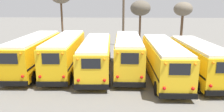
{
  "coord_description": "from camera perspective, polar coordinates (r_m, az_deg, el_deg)",
  "views": [
    {
      "loc": [
        0.82,
        -19.38,
        6.34
      ],
      "look_at": [
        0.0,
        0.04,
        1.62
      ],
      "focal_mm": 35.0,
      "sensor_mm": 36.0,
      "label": 1
    }
  ],
  "objects": [
    {
      "name": "bare_tree_0",
      "position": [
        35.8,
        7.44,
        12.2
      ],
      "size": [
        3.22,
        3.22,
        6.78
      ],
      "color": "brown",
      "rests_on": "ground"
    },
    {
      "name": "school_bus_3",
      "position": [
        20.37,
        4.23,
        0.68
      ],
      "size": [
        2.49,
        9.56,
        3.3
      ],
      "color": "yellow",
      "rests_on": "ground"
    },
    {
      "name": "ground_plane",
      "position": [
        20.41,
        -0.0,
        -4.46
      ],
      "size": [
        160.0,
        160.0,
        0.0
      ],
      "primitive_type": "plane",
      "color": "#66635E"
    },
    {
      "name": "school_bus_4",
      "position": [
        19.31,
        13.19,
        -0.68
      ],
      "size": [
        2.65,
        10.55,
        3.09
      ],
      "color": "yellow",
      "rests_on": "ground"
    },
    {
      "name": "school_bus_5",
      "position": [
        20.13,
        21.49,
        -0.78
      ],
      "size": [
        2.93,
        9.47,
        3.03
      ],
      "color": "yellow",
      "rests_on": "ground"
    },
    {
      "name": "school_bus_1",
      "position": [
        21.3,
        -11.98,
        0.95
      ],
      "size": [
        2.79,
        10.53,
        3.26
      ],
      "color": "yellow",
      "rests_on": "ground"
    },
    {
      "name": "school_bus_2",
      "position": [
        20.42,
        -4.13,
        0.28
      ],
      "size": [
        2.97,
        10.65,
        2.99
      ],
      "color": "yellow",
      "rests_on": "ground"
    },
    {
      "name": "bare_tree_1",
      "position": [
        37.15,
        18.06,
        11.42
      ],
      "size": [
        2.94,
        2.94,
        6.54
      ],
      "color": "brown",
      "rests_on": "ground"
    },
    {
      "name": "school_bus_0",
      "position": [
        22.03,
        -19.62,
        0.87
      ],
      "size": [
        2.77,
        10.23,
        3.24
      ],
      "color": "#EAAA0F",
      "rests_on": "ground"
    },
    {
      "name": "utility_pole",
      "position": [
        33.06,
        3.01,
        10.72
      ],
      "size": [
        1.8,
        0.33,
        9.08
      ],
      "color": "brown",
      "rests_on": "ground"
    }
  ]
}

